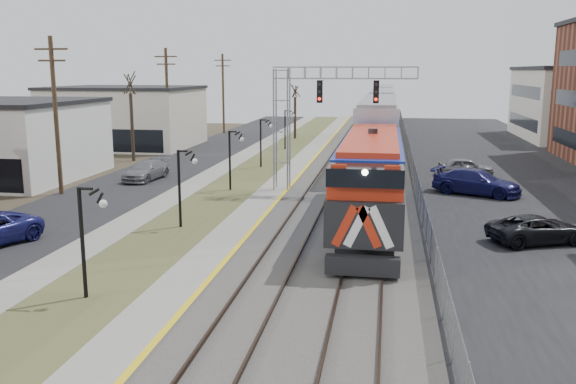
# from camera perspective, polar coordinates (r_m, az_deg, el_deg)

# --- Properties ---
(street_west) EXTENTS (7.00, 120.00, 0.04)m
(street_west) POSITION_cam_1_polar(r_m,az_deg,el_deg) (49.78, -11.75, 1.95)
(street_west) COLOR black
(street_west) RESTS_ON ground
(sidewalk) EXTENTS (2.00, 120.00, 0.08)m
(sidewalk) POSITION_cam_1_polar(r_m,az_deg,el_deg) (48.36, -6.76, 1.87)
(sidewalk) COLOR gray
(sidewalk) RESTS_ON ground
(grass_median) EXTENTS (4.00, 120.00, 0.06)m
(grass_median) POSITION_cam_1_polar(r_m,az_deg,el_deg) (47.62, -3.29, 1.77)
(grass_median) COLOR #474F2A
(grass_median) RESTS_ON ground
(platform) EXTENTS (2.00, 120.00, 0.24)m
(platform) POSITION_cam_1_polar(r_m,az_deg,el_deg) (47.05, 0.28, 1.78)
(platform) COLOR gray
(platform) RESTS_ON ground
(ballast_bed) EXTENTS (8.00, 120.00, 0.20)m
(ballast_bed) POSITION_cam_1_polar(r_m,az_deg,el_deg) (46.54, 6.37, 1.58)
(ballast_bed) COLOR #595651
(ballast_bed) RESTS_ON ground
(parking_lot) EXTENTS (16.00, 120.00, 0.04)m
(parking_lot) POSITION_cam_1_polar(r_m,az_deg,el_deg) (47.51, 20.98, 1.00)
(parking_lot) COLOR black
(parking_lot) RESTS_ON ground
(platform_edge) EXTENTS (0.24, 120.00, 0.01)m
(platform_edge) POSITION_cam_1_polar(r_m,az_deg,el_deg) (46.90, 1.34, 1.90)
(platform_edge) COLOR gold
(platform_edge) RESTS_ON platform
(track_near) EXTENTS (1.58, 120.00, 0.15)m
(track_near) POSITION_cam_1_polar(r_m,az_deg,el_deg) (46.65, 3.92, 1.87)
(track_near) COLOR #2D2119
(track_near) RESTS_ON ballast_bed
(track_far) EXTENTS (1.58, 120.00, 0.15)m
(track_far) POSITION_cam_1_polar(r_m,az_deg,el_deg) (46.46, 8.23, 1.74)
(track_far) COLOR #2D2119
(track_far) RESTS_ON ballast_bed
(train) EXTENTS (3.00, 85.85, 5.33)m
(train) POSITION_cam_1_polar(r_m,az_deg,el_deg) (66.60, 8.67, 6.87)
(train) COLOR #132EA1
(train) RESTS_ON ground
(signal_gantry) EXTENTS (9.00, 1.07, 8.15)m
(signal_gantry) POSITION_cam_1_polar(r_m,az_deg,el_deg) (39.22, 1.90, 7.93)
(signal_gantry) COLOR gray
(signal_gantry) RESTS_ON ground
(lampposts) EXTENTS (0.14, 62.14, 4.00)m
(lampposts) POSITION_cam_1_polar(r_m,az_deg,el_deg) (31.43, -9.95, 0.34)
(lampposts) COLOR black
(lampposts) RESTS_ON ground
(utility_poles) EXTENTS (0.28, 80.28, 10.00)m
(utility_poles) POSITION_cam_1_polar(r_m,az_deg,el_deg) (41.52, -20.89, 6.57)
(utility_poles) COLOR #4C3823
(utility_poles) RESTS_ON ground
(fence) EXTENTS (0.04, 120.00, 1.60)m
(fence) POSITION_cam_1_polar(r_m,az_deg,el_deg) (46.42, 11.58, 2.27)
(fence) COLOR gray
(fence) RESTS_ON ground
(bare_trees) EXTENTS (12.30, 42.30, 5.95)m
(bare_trees) POSITION_cam_1_polar(r_m,az_deg,el_deg) (53.48, -11.54, 5.49)
(bare_trees) COLOR #382D23
(bare_trees) RESTS_ON ground
(car_lot_c) EXTENTS (5.07, 3.67, 1.28)m
(car_lot_c) POSITION_cam_1_polar(r_m,az_deg,el_deg) (30.48, 22.33, -3.30)
(car_lot_c) COLOR black
(car_lot_c) RESTS_ON ground
(car_lot_d) EXTENTS (6.02, 4.36, 1.62)m
(car_lot_d) POSITION_cam_1_polar(r_m,az_deg,el_deg) (41.00, 17.23, 0.84)
(car_lot_d) COLOR #16174F
(car_lot_d) RESTS_ON ground
(car_lot_e) EXTENTS (4.24, 2.09, 1.39)m
(car_lot_e) POSITION_cam_1_polar(r_m,az_deg,el_deg) (48.01, 16.29, 2.22)
(car_lot_e) COLOR slate
(car_lot_e) RESTS_ON ground
(car_street_b) EXTENTS (2.42, 4.98, 1.39)m
(car_street_b) POSITION_cam_1_polar(r_m,az_deg,el_deg) (45.71, -13.15, 1.94)
(car_street_b) COLOR slate
(car_street_b) RESTS_ON ground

